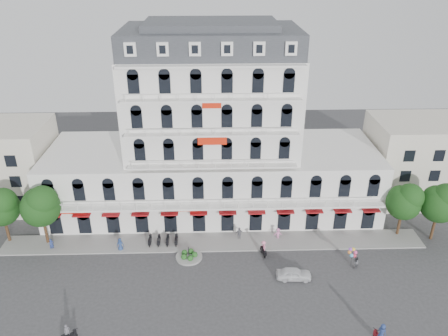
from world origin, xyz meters
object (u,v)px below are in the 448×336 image
parked_car (294,274)px  balloon_vendor (354,259)px  rider_center (263,248)px  rider_east (382,333)px  rider_west (68,334)px

parked_car → balloon_vendor: balloon_vendor is taller
rider_center → balloon_vendor: (10.30, -2.63, 0.20)m
parked_car → rider_east: bearing=-141.7°
parked_car → rider_center: bearing=36.7°
rider_west → rider_east: 29.54m
rider_west → balloon_vendor: bearing=-14.1°
rider_center → balloon_vendor: 10.63m
balloon_vendor → parked_car: bearing=-166.6°
rider_east → balloon_vendor: (0.69, 10.94, 0.10)m
rider_east → balloon_vendor: bearing=-35.5°
rider_west → parked_car: bearing=-12.6°
rider_west → rider_east: rider_east is taller
rider_west → balloon_vendor: 31.78m
rider_east → balloon_vendor: 10.96m
rider_east → rider_west: bearing=56.1°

